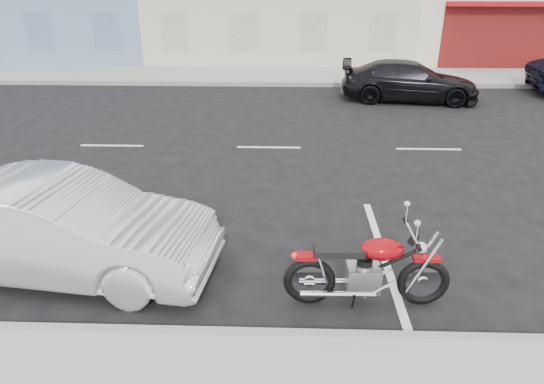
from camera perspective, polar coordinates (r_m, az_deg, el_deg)
The scene contains 7 objects.
ground at distance 12.34m, azimuth 8.97°, elevation 5.10°, with size 120.00×120.00×0.00m, color black.
sidewalk_far at distance 20.93m, azimuth -7.88°, elevation 13.46°, with size 80.00×3.40×0.15m, color gray.
curb_near at distance 6.98m, azimuth -29.28°, elevation -13.99°, with size 80.00×0.12×0.16m, color gray.
curb_far at distance 19.29m, azimuth -8.69°, elevation 12.48°, with size 80.00×0.12×0.16m, color gray.
motorcycle at distance 6.70m, azimuth 17.76°, elevation -8.97°, with size 2.19×0.72×1.09m.
sedan_silver at distance 7.55m, azimuth -23.56°, elevation -3.94°, with size 1.54×4.41×1.45m, color #B5B9BD.
car_far at distance 17.37m, azimuth 15.83°, elevation 12.45°, with size 1.84×4.53×1.32m, color black.
Camera 1 is at (-1.53, -11.55, 4.09)m, focal length 32.00 mm.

